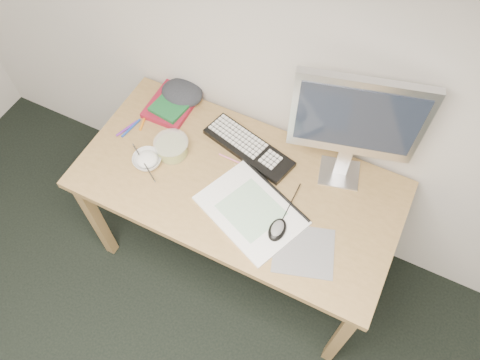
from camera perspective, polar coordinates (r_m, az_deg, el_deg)
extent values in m
plane|color=beige|center=(1.84, 2.57, 18.76)|extent=(3.60, 0.00, 3.60)
cube|color=#A4804B|center=(2.48, -17.08, -4.69)|extent=(0.05, 0.05, 0.71)
cube|color=#A4804B|center=(2.21, 12.09, -18.25)|extent=(0.05, 0.05, 0.71)
cube|color=#A4804B|center=(2.70, -9.84, 5.39)|extent=(0.05, 0.05, 0.71)
cube|color=#A4804B|center=(2.45, 16.81, -5.53)|extent=(0.05, 0.05, 0.71)
cube|color=#A4804B|center=(2.03, -0.26, -0.58)|extent=(1.40, 0.70, 0.03)
cube|color=gray|center=(1.88, 7.77, -8.52)|extent=(0.29, 0.28, 0.00)
cube|color=white|center=(1.94, 1.35, -3.73)|extent=(0.50, 0.43, 0.01)
cube|color=black|center=(2.10, 1.05, 3.96)|extent=(0.45, 0.24, 0.03)
cube|color=silver|center=(2.08, 11.99, 0.85)|extent=(0.20, 0.19, 0.01)
cube|color=silver|center=(2.02, 12.40, 2.11)|extent=(0.06, 0.03, 0.16)
cube|color=silver|center=(1.79, 14.10, 7.30)|extent=(0.49, 0.15, 0.40)
cube|color=black|center=(1.78, 14.16, 7.49)|extent=(0.43, 0.11, 0.31)
ellipsoid|color=black|center=(1.88, 4.58, -5.91)|extent=(0.07, 0.11, 0.04)
imported|color=white|center=(2.10, -11.23, 2.37)|extent=(0.15, 0.15, 0.04)
cylinder|color=#B3B4B6|center=(2.06, -11.65, 2.10)|extent=(0.19, 0.13, 0.02)
cylinder|color=#D2CF4A|center=(2.10, -8.32, 3.97)|extent=(0.17, 0.17, 0.07)
cube|color=maroon|center=(2.29, -8.23, 9.21)|extent=(0.20, 0.27, 0.03)
cube|color=#175C2C|center=(2.26, -8.06, 9.34)|extent=(0.18, 0.22, 0.02)
ellipsoid|color=#26292D|center=(2.30, -7.07, 10.49)|extent=(0.21, 0.19, 0.07)
cylinder|color=pink|center=(2.07, -0.27, 2.20)|extent=(0.19, 0.01, 0.01)
cylinder|color=tan|center=(2.03, 1.38, 0.39)|extent=(0.19, 0.06, 0.01)
cylinder|color=black|center=(2.00, 3.64, -1.04)|extent=(0.17, 0.05, 0.01)
cylinder|color=#1D3D9E|center=(2.24, -13.16, 6.19)|extent=(0.03, 0.12, 0.01)
cylinder|color=orange|center=(2.26, -11.62, 7.25)|extent=(0.05, 0.12, 0.01)
cylinder|color=#67268C|center=(2.24, -13.62, 6.14)|extent=(0.05, 0.12, 0.01)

